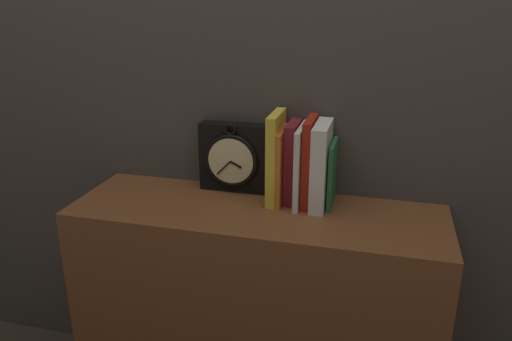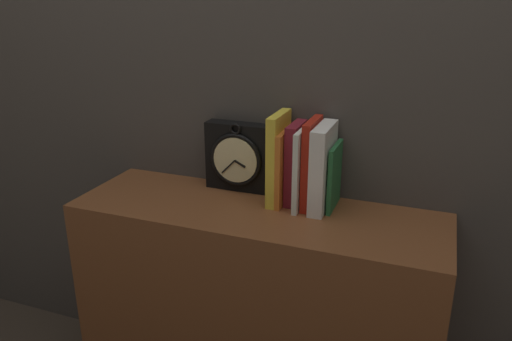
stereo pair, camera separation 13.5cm
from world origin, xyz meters
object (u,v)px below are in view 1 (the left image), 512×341
object	(u,v)px
book_slot2_maroon	(292,162)
book_slot3_white	(301,166)
book_slot4_red	(309,162)
book_slot6_green	(332,174)
clock	(234,158)
book_slot0_yellow	(276,157)
book_slot1_orange	(283,166)
book_slot5_white	(321,165)

from	to	relation	value
book_slot2_maroon	book_slot3_white	distance (m)	0.03
book_slot4_red	book_slot6_green	size ratio (longest dim) A/B	1.35
clock	book_slot6_green	world-z (taller)	clock
book_slot3_white	book_slot6_green	world-z (taller)	book_slot3_white
book_slot2_maroon	book_slot4_red	distance (m)	0.05
book_slot0_yellow	book_slot6_green	world-z (taller)	book_slot0_yellow
book_slot3_white	book_slot2_maroon	bearing A→B (deg)	144.57
clock	book_slot3_white	xyz separation A→B (m)	(0.21, -0.05, 0.01)
book_slot4_red	book_slot1_orange	bearing A→B (deg)	-177.48
book_slot5_white	book_slot0_yellow	bearing A→B (deg)	177.01
book_slot1_orange	book_slot3_white	xyz separation A→B (m)	(0.05, -0.01, 0.01)
book_slot1_orange	book_slot5_white	distance (m)	0.11
book_slot2_maroon	clock	bearing A→B (deg)	171.38
clock	book_slot5_white	size ratio (longest dim) A/B	0.91
book_slot5_white	clock	bearing A→B (deg)	169.97
book_slot0_yellow	book_slot6_green	distance (m)	0.17
book_slot4_red	book_slot5_white	bearing A→B (deg)	-14.83
book_slot0_yellow	book_slot3_white	distance (m)	0.08
clock	book_slot4_red	xyz separation A→B (m)	(0.23, -0.04, 0.02)
book_slot3_white	book_slot5_white	xyz separation A→B (m)	(0.06, 0.00, 0.01)
book_slot1_orange	book_slot6_green	bearing A→B (deg)	3.51
book_slot0_yellow	book_slot6_green	xyz separation A→B (m)	(0.16, 0.01, -0.04)
book_slot4_red	book_slot5_white	size ratio (longest dim) A/B	1.04
book_slot1_orange	book_slot3_white	size ratio (longest dim) A/B	0.94
clock	book_slot6_green	size ratio (longest dim) A/B	1.17
book_slot4_red	clock	bearing A→B (deg)	170.71
book_slot0_yellow	book_slot5_white	xyz separation A→B (m)	(0.13, -0.01, -0.01)
book_slot2_maroon	book_slot3_white	xyz separation A→B (m)	(0.03, -0.02, -0.00)
book_slot2_maroon	book_slot5_white	size ratio (longest dim) A/B	0.97
clock	book_slot0_yellow	xyz separation A→B (m)	(0.14, -0.04, 0.03)
book_slot1_orange	book_slot2_maroon	bearing A→B (deg)	27.84
book_slot3_white	book_slot5_white	bearing A→B (deg)	0.03
book_slot2_maroon	book_slot6_green	bearing A→B (deg)	-2.42
book_slot0_yellow	book_slot3_white	world-z (taller)	book_slot0_yellow
clock	book_slot1_orange	distance (m)	0.16
book_slot4_red	book_slot6_green	distance (m)	0.07
book_slot4_red	book_slot5_white	distance (m)	0.04
clock	book_slot6_green	bearing A→B (deg)	-6.25
book_slot3_white	book_slot0_yellow	bearing A→B (deg)	174.70
book_slot3_white	book_slot6_green	xyz separation A→B (m)	(0.09, 0.01, -0.02)
book_slot4_red	book_slot6_green	xyz separation A→B (m)	(0.07, 0.01, -0.03)
book_slot5_white	book_slot6_green	bearing A→B (deg)	25.24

